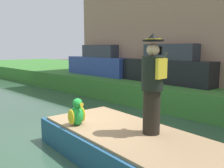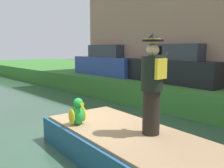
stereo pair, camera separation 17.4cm
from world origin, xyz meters
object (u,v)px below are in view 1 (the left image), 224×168
parked_car_dark (173,66)px  person_pirate (153,85)px  boat (129,147)px  parked_car_blue (105,62)px  parrot_plush (77,114)px

parked_car_dark → person_pirate: bearing=-152.5°
boat → parked_car_dark: (5.16, 2.21, 1.18)m
person_pirate → parked_car_blue: person_pirate is taller
person_pirate → parked_car_dark: person_pirate is taller
boat → person_pirate: 1.30m
boat → parked_car_dark: parked_car_dark is taller
person_pirate → parrot_plush: bearing=100.9°
parrot_plush → parked_car_blue: (5.63, 5.17, 0.63)m
boat → parked_car_blue: parked_car_blue is taller
boat → person_pirate: bearing=-59.5°
person_pirate → parrot_plush: 1.70m
boat → parrot_plush: bearing=114.8°
parrot_plush → parked_car_blue: 7.67m
parrot_plush → parked_car_dark: bearing=11.8°
parrot_plush → person_pirate: bearing=-63.7°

